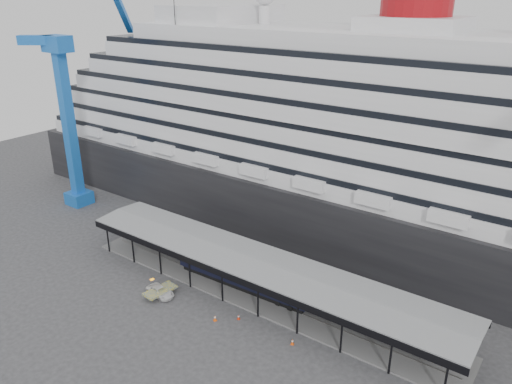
# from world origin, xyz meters

# --- Properties ---
(ground) EXTENTS (200.00, 200.00, 0.00)m
(ground) POSITION_xyz_m (0.00, 0.00, 0.00)
(ground) COLOR #353537
(ground) RESTS_ON ground
(cruise_ship) EXTENTS (130.00, 30.00, 43.90)m
(cruise_ship) POSITION_xyz_m (0.05, 32.00, 18.35)
(cruise_ship) COLOR black
(cruise_ship) RESTS_ON ground
(platform_canopy) EXTENTS (56.00, 9.18, 5.30)m
(platform_canopy) POSITION_xyz_m (0.00, 5.00, 2.36)
(platform_canopy) COLOR slate
(platform_canopy) RESTS_ON ground
(crane_blue) EXTENTS (22.63, 19.19, 47.60)m
(crane_blue) POSITION_xyz_m (-45.11, 10.62, 19.96)
(crane_blue) COLOR blue
(crane_blue) RESTS_ON ground
(port_truck) EXTENTS (4.61, 2.57, 1.22)m
(port_truck) POSITION_xyz_m (-10.53, -3.02, 0.61)
(port_truck) COLOR silver
(port_truck) RESTS_ON ground
(pullman_carriage) EXTENTS (20.83, 3.38, 20.37)m
(pullman_carriage) POSITION_xyz_m (-2.56, 5.00, 2.49)
(pullman_carriage) COLOR black
(pullman_carriage) RESTS_ON ground
(traffic_cone_left) EXTENTS (0.43, 0.43, 0.68)m
(traffic_cone_left) POSITION_xyz_m (1.26, -1.01, 0.34)
(traffic_cone_left) COLOR red
(traffic_cone_left) RESTS_ON ground
(traffic_cone_mid) EXTENTS (0.54, 0.54, 0.81)m
(traffic_cone_mid) POSITION_xyz_m (-0.94, -2.96, 0.40)
(traffic_cone_mid) COLOR #E4510C
(traffic_cone_mid) RESTS_ON ground
(traffic_cone_right) EXTENTS (0.46, 0.46, 0.74)m
(traffic_cone_right) POSITION_xyz_m (9.29, -1.14, 0.37)
(traffic_cone_right) COLOR #F3510D
(traffic_cone_right) RESTS_ON ground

